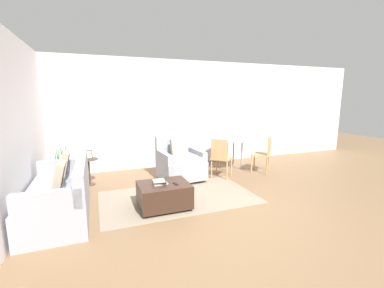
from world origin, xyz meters
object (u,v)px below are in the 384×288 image
at_px(armchair, 180,163).
at_px(dining_table, 231,143).
at_px(potted_plant, 64,177).
at_px(dining_chair_near_left, 221,155).
at_px(side_table, 89,167).
at_px(picture_frame, 88,155).
at_px(book_stack, 160,182).
at_px(couch, 61,197).
at_px(tv_remote_secondary, 165,181).
at_px(tv_remote_primary, 176,184).
at_px(dining_chair_near_right, 265,151).
at_px(ottoman, 164,194).

height_order(armchair, dining_table, armchair).
height_order(potted_plant, dining_table, potted_plant).
bearing_deg(dining_chair_near_left, side_table, 168.88).
distance_m(potted_plant, picture_frame, 0.63).
distance_m(book_stack, dining_table, 2.85).
relative_size(couch, tv_remote_secondary, 11.35).
xyz_separation_m(tv_remote_primary, potted_plant, (-1.81, 1.69, -0.19)).
height_order(tv_remote_secondary, picture_frame, picture_frame).
relative_size(book_stack, dining_chair_near_right, 0.27).
distance_m(potted_plant, dining_table, 3.87).
bearing_deg(armchair, picture_frame, 169.44).
relative_size(side_table, picture_frame, 3.12).
distance_m(tv_remote_secondary, picture_frame, 1.98).
bearing_deg(dining_chair_near_left, couch, -164.44).
bearing_deg(tv_remote_secondary, armchair, 60.79).
bearing_deg(ottoman, armchair, 61.19).
relative_size(book_stack, potted_plant, 0.24).
distance_m(tv_remote_secondary, side_table, 1.97).
relative_size(book_stack, picture_frame, 1.36).
bearing_deg(dining_chair_near_right, armchair, 174.68).
height_order(couch, dining_table, couch).
xyz_separation_m(tv_remote_secondary, dining_chair_near_right, (2.76, 1.01, 0.10)).
relative_size(armchair, dining_chair_near_right, 1.07).
height_order(armchair, tv_remote_secondary, armchair).
distance_m(ottoman, book_stack, 0.23).
bearing_deg(book_stack, side_table, 123.46).
bearing_deg(potted_plant, tv_remote_primary, -42.91).
bearing_deg(dining_chair_near_right, couch, -168.58).
bearing_deg(dining_table, couch, -158.54).
relative_size(tv_remote_secondary, dining_chair_near_left, 0.17).
xyz_separation_m(couch, tv_remote_primary, (1.72, -0.32, 0.10)).
height_order(couch, dining_chair_near_left, couch).
xyz_separation_m(couch, dining_chair_near_right, (4.35, 0.88, 0.20)).
xyz_separation_m(couch, dining_chair_near_left, (3.15, 0.88, 0.20)).
relative_size(armchair, book_stack, 3.99).
bearing_deg(tv_remote_secondary, potted_plant, 138.30).
relative_size(armchair, tv_remote_primary, 7.09).
bearing_deg(dining_table, book_stack, -143.13).
bearing_deg(tv_remote_primary, picture_frame, 127.38).
height_order(couch, tv_remote_primary, couch).
distance_m(book_stack, side_table, 1.98).
relative_size(potted_plant, dining_table, 0.96).
bearing_deg(dining_table, ottoman, -142.26).
height_order(armchair, tv_remote_primary, armchair).
relative_size(armchair, side_table, 1.74).
xyz_separation_m(armchair, side_table, (-1.88, 0.35, 0.01)).
bearing_deg(picture_frame, potted_plant, -172.79).
distance_m(tv_remote_secondary, potted_plant, 2.26).
bearing_deg(dining_table, tv_remote_secondary, -143.34).
height_order(picture_frame, dining_table, dining_table).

